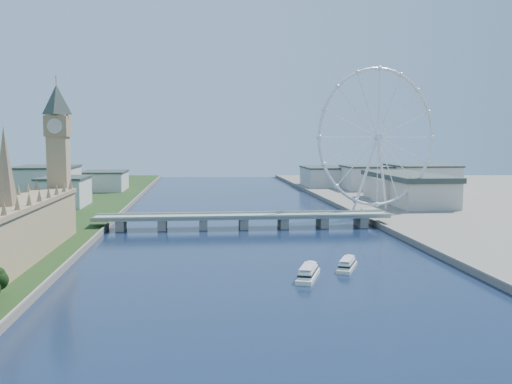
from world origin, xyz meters
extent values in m
cube|color=tan|center=(-128.00, 170.00, 17.00)|extent=(24.00, 200.00, 28.00)
cone|color=#937A59|center=(-128.00, 170.00, 53.00)|extent=(12.00, 12.00, 40.00)
cube|color=tan|center=(-128.00, 278.00, 43.00)|extent=(13.00, 13.00, 80.00)
cube|color=#937A59|center=(-128.00, 278.00, 75.00)|extent=(15.00, 15.00, 14.00)
pyramid|color=#2D3833|center=(-128.00, 278.00, 103.00)|extent=(20.02, 20.02, 20.00)
cube|color=gray|center=(0.00, 300.00, 8.50)|extent=(220.00, 22.00, 2.00)
cube|color=gray|center=(-90.00, 300.00, 3.75)|extent=(6.00, 20.00, 7.50)
cube|color=gray|center=(-60.00, 300.00, 3.75)|extent=(6.00, 20.00, 7.50)
cube|color=gray|center=(-30.00, 300.00, 3.75)|extent=(6.00, 20.00, 7.50)
cube|color=gray|center=(0.00, 300.00, 3.75)|extent=(6.00, 20.00, 7.50)
cube|color=gray|center=(30.00, 300.00, 3.75)|extent=(6.00, 20.00, 7.50)
cube|color=gray|center=(60.00, 300.00, 3.75)|extent=(6.00, 20.00, 7.50)
cube|color=gray|center=(90.00, 300.00, 3.75)|extent=(6.00, 20.00, 7.50)
torus|color=silver|center=(120.00, 355.00, 68.00)|extent=(113.60, 39.12, 118.60)
cylinder|color=silver|center=(120.00, 355.00, 68.00)|extent=(7.25, 6.61, 6.00)
cube|color=gray|center=(117.00, 365.00, 4.00)|extent=(14.00, 10.00, 2.00)
cube|color=beige|center=(-160.00, 430.00, 16.00)|extent=(40.00, 60.00, 26.00)
cube|color=beige|center=(-200.00, 520.00, 19.00)|extent=(60.00, 80.00, 32.00)
cube|color=beige|center=(-150.00, 600.00, 14.00)|extent=(50.00, 70.00, 22.00)
cube|color=beige|center=(180.00, 580.00, 17.00)|extent=(60.00, 60.00, 28.00)
cube|color=beige|center=(240.00, 560.00, 18.00)|extent=(70.00, 90.00, 30.00)
cube|color=beige|center=(140.00, 640.00, 15.00)|extent=(60.00, 80.00, 24.00)
camera|label=1|loc=(-32.24, -121.69, 66.34)|focal=40.00mm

